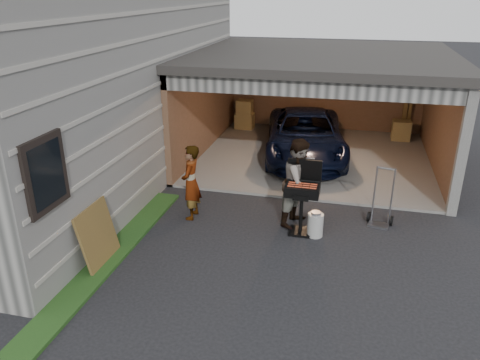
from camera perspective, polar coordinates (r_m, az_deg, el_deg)
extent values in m
plane|color=black|center=(7.76, -1.32, -12.58)|extent=(80.00, 80.00, 0.00)
cube|color=#474744|center=(12.83, -23.81, 12.98)|extent=(7.00, 11.00, 5.50)
cube|color=#193814|center=(7.83, -19.94, -13.50)|extent=(0.50, 8.00, 0.06)
cube|color=#605E59|center=(13.41, 9.05, 2.91)|extent=(6.50, 6.00, 0.06)
cube|color=brown|center=(15.89, 10.35, 10.83)|extent=(6.50, 0.15, 2.70)
cube|color=brown|center=(13.19, 23.34, 7.01)|extent=(0.15, 6.00, 2.70)
cube|color=brown|center=(13.64, -4.16, 9.24)|extent=(0.15, 6.00, 2.70)
cube|color=#2D2B28|center=(12.77, 9.82, 14.70)|extent=(6.80, 6.30, 0.20)
cube|color=#474744|center=(9.94, 8.30, 11.01)|extent=(6.50, 0.16, 0.36)
cube|color=silver|center=(11.12, 9.02, 12.69)|extent=(6.00, 2.40, 0.06)
cube|color=#474744|center=(10.40, 25.43, 2.86)|extent=(0.20, 0.18, 2.70)
cube|color=brown|center=(15.78, 0.57, 7.23)|extent=(0.60, 0.50, 0.50)
cube|color=brown|center=(15.67, 0.57, 8.91)|extent=(0.50, 0.45, 0.45)
cube|color=brown|center=(15.36, 19.04, 5.76)|extent=(0.55, 0.50, 0.60)
cube|color=brown|center=(15.76, 19.94, 9.21)|extent=(0.24, 0.43, 2.20)
imported|color=black|center=(13.06, 7.95, 5.18)|extent=(2.70, 4.74, 1.25)
imported|color=#A4AFCE|center=(9.54, -6.00, -0.30)|extent=(0.40, 0.59, 1.57)
imported|color=#50251F|center=(9.28, 7.28, -0.29)|extent=(0.94, 1.05, 1.79)
cube|color=black|center=(9.29, 7.33, -6.23)|extent=(0.41, 0.41, 0.05)
cylinder|color=black|center=(9.10, 7.45, -3.93)|extent=(0.07, 0.07, 0.82)
cube|color=black|center=(8.90, 7.60, -1.21)|extent=(0.65, 0.45, 0.20)
cube|color=#59595B|center=(8.87, 7.63, -0.72)|extent=(0.59, 0.39, 0.01)
cube|color=black|center=(9.05, 7.91, 1.25)|extent=(0.65, 0.12, 0.45)
cylinder|color=#B7B8B3|center=(9.13, 9.16, -5.43)|extent=(0.38, 0.38, 0.46)
cube|color=brown|center=(8.38, -16.93, -6.54)|extent=(0.27, 0.96, 1.06)
cube|color=slate|center=(9.86, 16.51, -5.27)|extent=(0.44, 0.32, 0.05)
cylinder|color=black|center=(9.97, 15.41, -4.31)|extent=(0.09, 0.21, 0.20)
cylinder|color=black|center=(9.92, 17.98, -4.76)|extent=(0.09, 0.21, 0.20)
cylinder|color=slate|center=(9.75, 16.05, -1.61)|extent=(0.03, 0.03, 1.19)
cylinder|color=slate|center=(9.71, 18.02, -1.95)|extent=(0.03, 0.03, 1.19)
cylinder|color=slate|center=(9.52, 17.41, 1.34)|extent=(0.34, 0.10, 0.03)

